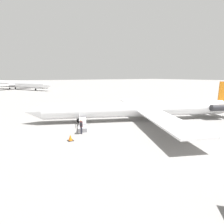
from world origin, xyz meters
name	(u,v)px	position (x,y,z in m)	size (l,w,h in m)	color
ground_plane	(138,120)	(0.00, 0.00, 0.00)	(600.00, 600.00, 0.00)	gray
airplane_main	(144,109)	(-0.83, 0.35, 1.75)	(31.84, 25.33, 5.89)	white
airplane_taxiing_distant	(16,84)	(12.04, -83.76, 2.67)	(37.31, 46.60, 9.01)	white
boarding_stairs	(83,127)	(9.24, 0.07, 0.36)	(2.49, 4.09, 1.54)	#99999E
passenger	(81,126)	(10.03, 1.61, 1.00)	(0.45, 0.57, 1.74)	#23232D
traffic_cone_near_stairs	(70,138)	(11.87, 3.13, 0.31)	(0.60, 0.60, 0.66)	black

